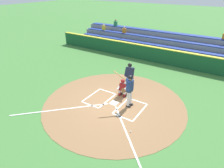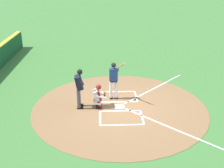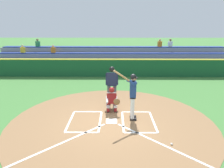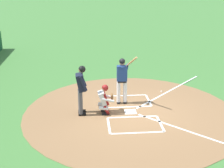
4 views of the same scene
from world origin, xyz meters
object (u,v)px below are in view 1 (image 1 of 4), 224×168
catcher (123,87)px  batter (130,89)px  baseball (131,132)px  plate_umpire (130,75)px

catcher → batter: bearing=137.8°
batter → catcher: size_ratio=1.88×
batter → baseball: (-1.10, 1.87, -1.06)m
baseball → catcher: bearing=-53.6°
catcher → baseball: (-1.92, 2.61, -0.55)m
batter → baseball: bearing=120.6°
catcher → plate_umpire: (0.01, -0.85, 0.49)m
plate_umpire → baseball: (-1.94, 3.46, -1.04)m
batter → plate_umpire: (0.83, -1.59, -0.02)m
batter → catcher: 1.22m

